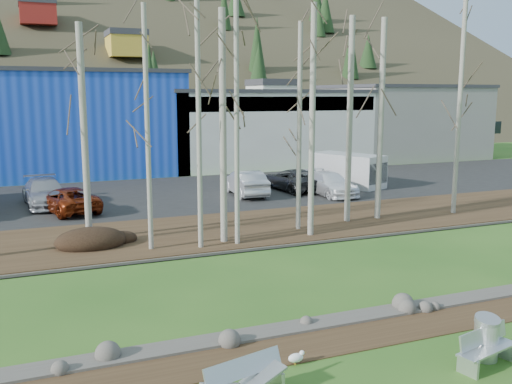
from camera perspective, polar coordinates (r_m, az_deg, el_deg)
name	(u,v)px	position (r m, az deg, el deg)	size (l,w,h in m)	color
ground	(407,369)	(14.50, 14.91, -16.76)	(200.00, 200.00, 0.00)	#295619
dirt_strip	(359,334)	(16.05, 10.28, -13.83)	(80.00, 1.80, 0.03)	#382616
near_bank_rocks	(340,321)	(16.84, 8.42, -12.68)	(80.00, 0.80, 0.50)	#47423D
river	(280,279)	(20.24, 2.46, -8.67)	(80.00, 8.00, 0.90)	black
far_bank_rocks	(239,250)	(23.87, -1.66, -5.79)	(80.00, 0.80, 0.46)	#47423D
far_bank	(216,231)	(26.77, -4.07, -3.92)	(80.00, 7.00, 0.15)	#382616
parking_lot	(164,195)	(36.70, -9.18, -0.29)	(80.00, 14.00, 0.14)	black
building_blue	(50,122)	(49.34, -19.92, 6.58)	(20.40, 12.24, 8.30)	#123ABA
building_white	(256,127)	(53.23, -0.02, 6.55)	(18.36, 12.24, 6.80)	silver
building_grey	(399,121)	(61.08, 14.12, 6.90)	(14.28, 12.24, 7.30)	gray
hillside	(72,21)	(95.24, -17.89, 16.00)	(160.00, 72.00, 35.00)	#302C1D
bench_intact	(486,348)	(15.07, 22.01, -14.27)	(1.84, 0.90, 0.89)	silver
bench_damaged	(244,380)	(12.69, -1.17, -18.29)	(2.01, 1.06, 0.85)	silver
litter_bin	(486,340)	(15.36, 22.02, -13.55)	(0.58, 0.58, 1.01)	silver
seagull	(296,357)	(14.22, 4.06, -16.17)	(0.47, 0.22, 0.33)	gold
dirt_mound	(91,239)	(24.78, -16.20, -4.56)	(2.92, 2.06, 0.57)	black
birch_2	(84,134)	(25.30, -16.80, 5.59)	(0.29, 0.29, 9.17)	#A8A498
birch_3	(148,130)	(23.07, -10.80, 6.12)	(0.20, 0.20, 9.70)	#A8A498
birch_4	(223,128)	(23.90, -3.32, 6.38)	(0.29, 0.29, 9.69)	#A8A498
birch_5	(299,128)	(26.27, 4.36, 6.41)	(0.22, 0.22, 9.45)	#A8A498
birch_6	(237,121)	(23.52, -1.94, 7.09)	(0.21, 0.21, 10.31)	#A8A498
birch_7	(312,122)	(25.14, 5.64, 6.95)	(0.26, 0.26, 10.07)	#A8A498
birch_8	(381,120)	(29.20, 12.37, 7.00)	(0.29, 0.29, 9.91)	#A8A498
birch_9	(460,105)	(31.62, 19.69, 8.24)	(0.24, 0.24, 11.43)	#A8A498
birch_10	(199,122)	(23.01, -5.74, 6.99)	(0.21, 0.21, 10.31)	#A8A498
birch_11	(350,121)	(28.22, 9.35, 7.01)	(0.29, 0.29, 9.91)	#A8A498
car_2	(67,200)	(32.20, -18.36, -0.73)	(2.23, 4.84, 1.34)	maroon
car_3	(45,192)	(34.40, -20.33, -0.03)	(2.15, 5.30, 1.54)	#95959C
car_4	(246,183)	(35.59, -1.03, 0.91)	(1.66, 4.76, 1.57)	silver
car_5	(293,180)	(37.61, 3.70, 1.25)	(2.34, 5.06, 1.41)	#2A2B2D
car_6	(329,184)	(36.08, 7.34, 0.84)	(2.00, 4.91, 1.42)	white
van_white	(350,170)	(39.64, 9.41, 2.16)	(3.79, 5.47, 2.21)	silver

